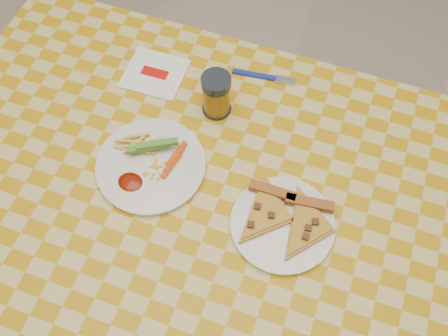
{
  "coord_description": "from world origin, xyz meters",
  "views": [
    {
      "loc": [
        0.21,
        -0.43,
        1.72
      ],
      "look_at": [
        0.04,
        0.06,
        0.78
      ],
      "focal_mm": 40.0,
      "sensor_mm": 36.0,
      "label": 1
    }
  ],
  "objects": [
    {
      "name": "drink_glass",
      "position": [
        -0.03,
        0.22,
        0.81
      ],
      "size": [
        0.07,
        0.07,
        0.11
      ],
      "color": "black",
      "rests_on": "table"
    },
    {
      "name": "fork",
      "position": [
        0.05,
        0.34,
        0.76
      ],
      "size": [
        0.16,
        0.03,
        0.01
      ],
      "rotation": [
        0.0,
        0.0,
        0.11
      ],
      "color": "#162498",
      "rests_on": "table"
    },
    {
      "name": "table",
      "position": [
        0.0,
        0.0,
        0.68
      ],
      "size": [
        1.28,
        0.88,
        0.76
      ],
      "color": "silver",
      "rests_on": "ground"
    },
    {
      "name": "napkin",
      "position": [
        -0.21,
        0.26,
        0.76
      ],
      "size": [
        0.15,
        0.14,
        0.01
      ],
      "rotation": [
        0.0,
        0.0,
        0.03
      ],
      "color": "white",
      "rests_on": "table"
    },
    {
      "name": "plate_right",
      "position": [
        0.2,
        -0.02,
        0.76
      ],
      "size": [
        0.26,
        0.26,
        0.01
      ],
      "primitive_type": "cylinder",
      "rotation": [
        0.0,
        0.0,
        -0.23
      ],
      "color": "silver",
      "rests_on": "table"
    },
    {
      "name": "fries_veggies",
      "position": [
        -0.12,
        0.04,
        0.78
      ],
      "size": [
        0.17,
        0.15,
        0.04
      ],
      "color": "#FAE14F",
      "rests_on": "plate_left"
    },
    {
      "name": "ground",
      "position": [
        0.0,
        0.0,
        0.0
      ],
      "size": [
        8.0,
        8.0,
        0.0
      ],
      "primitive_type": "plane",
      "color": "beige",
      "rests_on": "ground"
    },
    {
      "name": "plate_left",
      "position": [
        -0.12,
        0.02,
        0.76
      ],
      "size": [
        0.26,
        0.26,
        0.01
      ],
      "primitive_type": "cylinder",
      "rotation": [
        0.0,
        0.0,
        0.09
      ],
      "color": "silver",
      "rests_on": "table"
    },
    {
      "name": "pizza_slices",
      "position": [
        0.2,
        -0.0,
        0.78
      ],
      "size": [
        0.22,
        0.21,
        0.02
      ],
      "color": "gold",
      "rests_on": "plate_right"
    }
  ]
}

